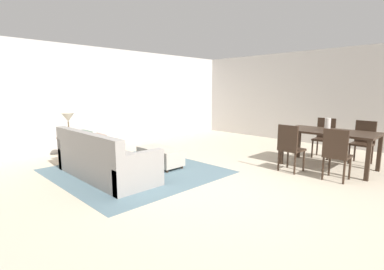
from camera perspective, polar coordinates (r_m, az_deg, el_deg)
name	(u,v)px	position (r m, az deg, el deg)	size (l,w,h in m)	color
ground_plane	(218,188)	(4.65, 5.22, -10.69)	(10.80, 10.80, 0.00)	beige
wall_back	(334,98)	(8.83, 26.77, 6.72)	(9.00, 0.12, 2.70)	beige
wall_left	(105,98)	(8.26, -17.13, 7.19)	(0.12, 11.00, 2.70)	beige
area_rug	(135,171)	(5.68, -11.41, -7.11)	(3.00, 2.80, 0.01)	slate
couch	(104,161)	(5.37, -17.47, -5.11)	(2.25, 0.88, 0.86)	gray
ottoman_table	(160,156)	(5.88, -6.47, -4.22)	(1.00, 0.49, 0.38)	#B7AD9E
side_table	(70,143)	(6.60, -23.51, -1.48)	(0.40, 0.40, 0.56)	brown
table_lamp	(68,118)	(6.53, -23.81, 3.08)	(0.26, 0.26, 0.53)	brown
dining_table	(329,135)	(6.32, 26.07, 0.00)	(1.73, 0.95, 0.76)	#332319
dining_chair_near_left	(290,146)	(5.71, 19.18, -2.03)	(0.42, 0.42, 0.92)	#332319
dining_chair_near_right	(336,152)	(5.46, 27.19, -3.04)	(0.41, 0.41, 0.92)	#332319
dining_chair_far_left	(324,135)	(7.28, 25.24, -0.07)	(0.42, 0.42, 0.92)	#332319
dining_chair_far_right	(363,140)	(7.05, 31.37, -0.81)	(0.42, 0.42, 0.92)	#332319
vase_centerpiece	(328,124)	(6.28, 25.77, 1.94)	(0.11, 0.11, 0.26)	silver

